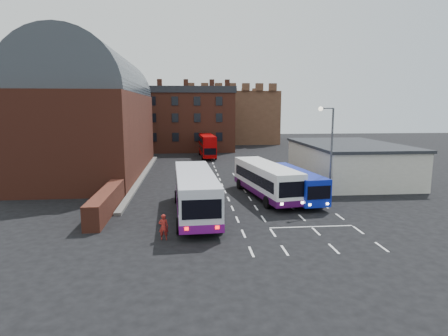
{
  "coord_description": "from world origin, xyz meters",
  "views": [
    {
      "loc": [
        -3.53,
        -27.8,
        8.36
      ],
      "look_at": [
        0.0,
        10.0,
        2.2
      ],
      "focal_mm": 30.0,
      "sensor_mm": 36.0,
      "label": 1
    }
  ],
  "objects": [
    {
      "name": "bus_red_double",
      "position": [
        -0.51,
        34.89,
        2.02
      ],
      "size": [
        2.72,
        9.57,
        3.79
      ],
      "rotation": [
        0.0,
        0.0,
        3.19
      ],
      "color": "#A60001",
      "rests_on": "ground"
    },
    {
      "name": "bus_blue",
      "position": [
        6.0,
        5.12,
        1.59
      ],
      "size": [
        3.5,
        10.07,
        2.69
      ],
      "rotation": [
        0.0,
        0.0,
        3.27
      ],
      "color": "#0C1EA3",
      "rests_on": "ground"
    },
    {
      "name": "forecourt_wall",
      "position": [
        -10.2,
        2.0,
        0.9
      ],
      "size": [
        1.2,
        10.0,
        1.8
      ],
      "primitive_type": "cube",
      "color": "#602B1E",
      "rests_on": "ground"
    },
    {
      "name": "castle_keep",
      "position": [
        6.0,
        66.0,
        6.0
      ],
      "size": [
        22.0,
        22.0,
        12.0
      ],
      "primitive_type": "cube",
      "color": "brown",
      "rests_on": "ground"
    },
    {
      "name": "bus_white_inbound",
      "position": [
        3.54,
        5.94,
        1.85
      ],
      "size": [
        4.5,
        11.77,
        3.14
      ],
      "rotation": [
        0.0,
        0.0,
        3.31
      ],
      "color": "white",
      "rests_on": "ground"
    },
    {
      "name": "brick_terrace",
      "position": [
        -6.0,
        46.0,
        5.5
      ],
      "size": [
        22.0,
        10.0,
        11.0
      ],
      "primitive_type": "cube",
      "color": "brown",
      "rests_on": "ground"
    },
    {
      "name": "pedestrian_red",
      "position": [
        -5.24,
        -4.67,
        0.84
      ],
      "size": [
        0.62,
        0.41,
        1.68
      ],
      "primitive_type": "imported",
      "rotation": [
        0.0,
        0.0,
        3.16
      ],
      "color": "maroon",
      "rests_on": "ground"
    },
    {
      "name": "cream_building",
      "position": [
        15.0,
        14.0,
        2.16
      ],
      "size": [
        10.4,
        16.4,
        4.25
      ],
      "color": "beige",
      "rests_on": "ground"
    },
    {
      "name": "pedestrian_beige",
      "position": [
        -3.8,
        -3.46,
        0.88
      ],
      "size": [
        1.07,
        1.02,
        1.75
      ],
      "primitive_type": "imported",
      "rotation": [
        0.0,
        0.0,
        3.71
      ],
      "color": "#B8AD89",
      "rests_on": "ground"
    },
    {
      "name": "street_lamp",
      "position": [
        8.33,
        2.91,
        5.09
      ],
      "size": [
        1.59,
        0.87,
        8.43
      ],
      "rotation": [
        0.0,
        0.0,
        0.43
      ],
      "color": "#484B50",
      "rests_on": "ground"
    },
    {
      "name": "railway_station",
      "position": [
        -15.5,
        21.0,
        7.64
      ],
      "size": [
        12.0,
        28.0,
        16.0
      ],
      "color": "#602B1E",
      "rests_on": "ground"
    },
    {
      "name": "ground",
      "position": [
        0.0,
        0.0,
        0.0
      ],
      "size": [
        180.0,
        180.0,
        0.0
      ],
      "primitive_type": "plane",
      "color": "black"
    },
    {
      "name": "bus_white_outbound",
      "position": [
        -3.12,
        0.77,
        2.0
      ],
      "size": [
        3.58,
        12.52,
        3.38
      ],
      "rotation": [
        0.0,
        0.0,
        0.05
      ],
      "color": "silver",
      "rests_on": "ground"
    }
  ]
}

